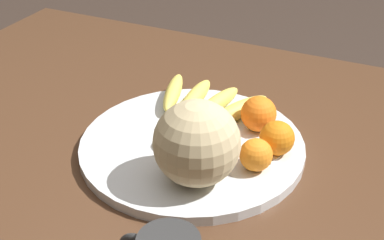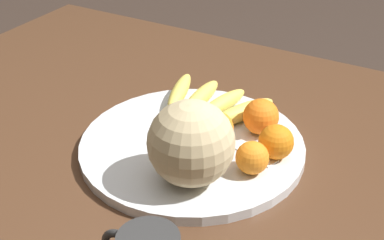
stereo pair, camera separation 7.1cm
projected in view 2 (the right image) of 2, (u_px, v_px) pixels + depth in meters
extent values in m
cube|color=#4C301E|center=(222.00, 151.00, 1.09)|extent=(1.66, 0.99, 0.04)
cube|color=#4C301E|center=(84.00, 121.00, 1.90)|extent=(0.07, 0.07, 0.70)
cylinder|color=silver|center=(192.00, 146.00, 1.05)|extent=(0.44, 0.44, 0.02)
torus|color=#1E4C56|center=(192.00, 144.00, 1.05)|extent=(0.44, 0.44, 0.01)
sphere|color=#C6B284|center=(191.00, 143.00, 0.91)|extent=(0.15, 0.15, 0.15)
sphere|color=#473819|center=(191.00, 116.00, 1.10)|extent=(0.03, 0.03, 0.03)
ellipsoid|color=#E5D156|center=(243.00, 112.00, 1.11)|extent=(0.10, 0.16, 0.04)
ellipsoid|color=#E5D156|center=(222.00, 104.00, 1.14)|extent=(0.06, 0.16, 0.03)
ellipsoid|color=#E5D156|center=(201.00, 97.00, 1.17)|extent=(0.04, 0.16, 0.03)
ellipsoid|color=#E5D156|center=(180.00, 92.00, 1.19)|extent=(0.08, 0.17, 0.03)
sphere|color=orange|center=(252.00, 158.00, 0.95)|extent=(0.06, 0.06, 0.06)
sphere|color=orange|center=(219.00, 128.00, 1.03)|extent=(0.06, 0.06, 0.06)
sphere|color=orange|center=(195.00, 120.00, 1.06)|extent=(0.06, 0.06, 0.06)
sphere|color=orange|center=(261.00, 117.00, 1.06)|extent=(0.07, 0.07, 0.07)
sphere|color=orange|center=(276.00, 142.00, 0.99)|extent=(0.07, 0.07, 0.07)
sphere|color=orange|center=(180.00, 133.00, 1.02)|extent=(0.06, 0.06, 0.06)
cube|color=white|center=(254.00, 153.00, 1.01)|extent=(0.10, 0.06, 0.00)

